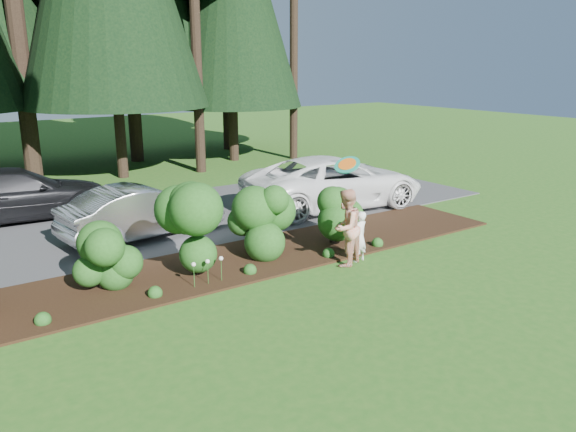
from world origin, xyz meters
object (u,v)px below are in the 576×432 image
(child, at_px, (359,236))
(frisbee, at_px, (347,165))
(adult, at_px, (346,228))
(car_silver_wagon, at_px, (142,211))
(car_dark_suv, at_px, (17,194))
(car_white_suv, at_px, (334,182))

(child, height_order, frisbee, frisbee)
(child, height_order, adult, adult)
(car_silver_wagon, xyz_separation_m, adult, (2.93, -4.40, 0.15))
(car_dark_suv, relative_size, adult, 2.93)
(car_white_suv, relative_size, child, 4.86)
(car_silver_wagon, bearing_deg, child, -150.63)
(child, bearing_deg, car_silver_wagon, -65.17)
(car_silver_wagon, relative_size, child, 3.52)
(child, relative_size, frisbee, 2.06)
(car_white_suv, xyz_separation_m, car_dark_suv, (-8.19, 3.94, -0.05))
(car_dark_suv, relative_size, child, 4.33)
(adult, distance_m, frisbee, 1.37)
(car_silver_wagon, xyz_separation_m, frisbee, (3.17, -4.12, 1.47))
(car_silver_wagon, xyz_separation_m, child, (3.34, -4.40, -0.12))
(adult, xyz_separation_m, frisbee, (0.24, 0.29, 1.32))
(car_white_suv, bearing_deg, car_dark_suv, 71.45)
(adult, bearing_deg, child, 156.95)
(car_silver_wagon, xyz_separation_m, car_white_suv, (5.92, -0.34, 0.11))
(car_silver_wagon, height_order, adult, adult)
(car_silver_wagon, distance_m, child, 5.52)
(child, xyz_separation_m, adult, (-0.40, 0.00, 0.27))
(car_dark_suv, distance_m, adult, 9.54)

